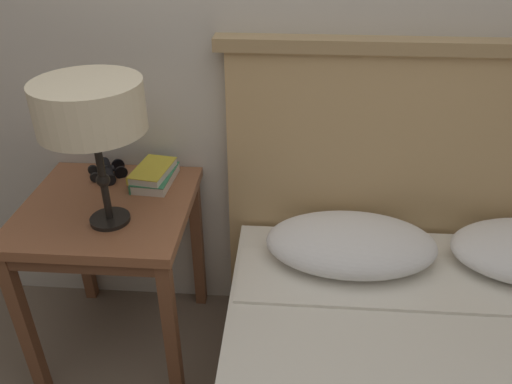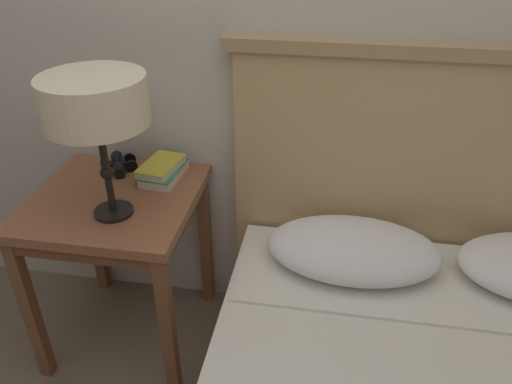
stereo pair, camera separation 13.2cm
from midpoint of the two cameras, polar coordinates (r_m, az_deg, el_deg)
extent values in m
cube|color=brown|center=(1.84, -18.67, -1.80)|extent=(0.58, 0.58, 0.04)
cube|color=brown|center=(1.86, -18.45, -2.91)|extent=(0.55, 0.55, 0.05)
cube|color=brown|center=(1.97, -26.71, -13.73)|extent=(0.04, 0.04, 0.64)
cube|color=brown|center=(1.78, -11.83, -15.85)|extent=(0.04, 0.04, 0.64)
cube|color=brown|center=(2.31, -20.99, -5.11)|extent=(0.04, 0.04, 0.64)
cube|color=brown|center=(2.15, -8.46, -5.99)|extent=(0.04, 0.04, 0.64)
cube|color=white|center=(1.80, 18.82, -9.96)|extent=(1.41, 0.28, 0.01)
cube|color=tan|center=(2.01, 17.26, -1.14)|extent=(1.54, 0.06, 1.15)
cube|color=#A4865B|center=(1.79, 20.29, 15.30)|extent=(1.61, 0.10, 0.04)
ellipsoid|color=white|center=(1.79, 8.71, -5.91)|extent=(0.60, 0.36, 0.15)
cylinder|color=black|center=(1.73, -18.46, -3.00)|extent=(0.13, 0.13, 0.01)
cylinder|color=black|center=(1.64, -19.39, 1.70)|extent=(0.02, 0.02, 0.31)
sphere|color=black|center=(1.65, -19.29, 1.23)|extent=(0.04, 0.04, 0.04)
cylinder|color=beige|center=(1.55, -20.86, 9.11)|extent=(0.32, 0.32, 0.15)
cube|color=silver|center=(1.90, -13.37, 1.51)|extent=(0.14, 0.21, 0.03)
cube|color=#337F56|center=(1.89, -13.43, 1.99)|extent=(0.14, 0.22, 0.00)
cube|color=#337F56|center=(1.92, -15.11, 1.63)|extent=(0.02, 0.21, 0.04)
cube|color=silver|center=(1.88, -13.68, 2.31)|extent=(0.14, 0.21, 0.03)
cube|color=gold|center=(1.88, -13.73, 2.69)|extent=(0.15, 0.21, 0.00)
cube|color=gold|center=(1.91, -15.22, 2.48)|extent=(0.04, 0.19, 0.03)
cylinder|color=black|center=(1.96, -18.42, 1.83)|extent=(0.08, 0.10, 0.04)
cylinder|color=black|center=(1.96, -17.06, 2.10)|extent=(0.05, 0.03, 0.05)
cylinder|color=black|center=(1.96, -19.78, 1.55)|extent=(0.04, 0.03, 0.04)
cylinder|color=black|center=(2.02, -18.64, 2.64)|extent=(0.08, 0.10, 0.04)
cylinder|color=black|center=(2.02, -17.32, 2.91)|extent=(0.05, 0.03, 0.05)
cylinder|color=black|center=(2.02, -19.96, 2.37)|extent=(0.04, 0.03, 0.04)
cube|color=black|center=(1.99, -18.57, 2.43)|extent=(0.07, 0.06, 0.01)
cylinder|color=black|center=(1.98, -18.59, 2.55)|extent=(0.02, 0.02, 0.02)
camera|label=1|loc=(0.07, -92.36, -1.42)|focal=35.00mm
camera|label=2|loc=(0.07, 87.64, 1.42)|focal=35.00mm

